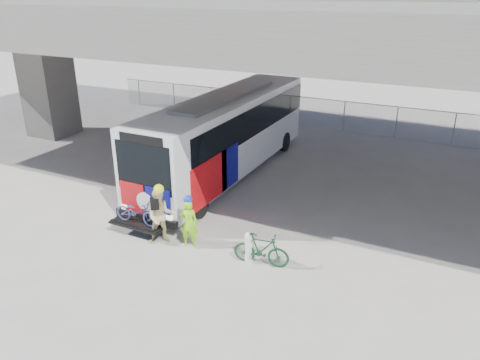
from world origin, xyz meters
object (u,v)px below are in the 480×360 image
Objects in this scene: bus at (227,129)px; bollard at (249,246)px; cyclist_hivis at (189,222)px; cyclist_tan at (161,216)px; bike_parked at (261,250)px.

bus is 7.71m from bollard.
bus is at bearing -88.46° from cyclist_hivis.
bus is at bearing 59.01° from cyclist_tan.
cyclist_hivis is (1.94, -6.33, -1.22)m from bus.
bollard is 0.56× the size of cyclist_hivis.
cyclist_hivis reaches higher than bollard.
cyclist_hivis is 2.63m from bike_parked.
bike_parked reaches higher than bollard.
bus reaches higher than cyclist_tan.
cyclist_tan is at bearing -1.73° from cyclist_hivis.
bollard is (4.12, -6.33, -1.56)m from bus.
cyclist_tan reaches higher than bike_parked.
bike_parked is (3.56, 0.23, -0.47)m from cyclist_tan.
bollard is 0.49× the size of cyclist_tan.
bike_parked is (4.55, -6.33, -1.58)m from bus.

